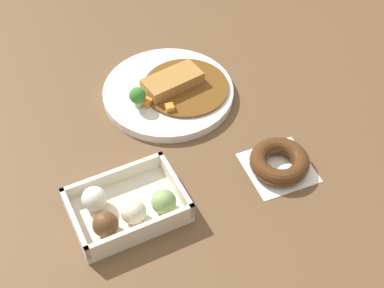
{
  "coord_description": "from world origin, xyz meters",
  "views": [
    {
      "loc": [
        -0.3,
        -0.69,
        0.78
      ],
      "look_at": [
        -0.0,
        -0.09,
        0.03
      ],
      "focal_mm": 52.22,
      "sensor_mm": 36.0,
      "label": 1
    }
  ],
  "objects": [
    {
      "name": "curry_plate",
      "position": [
        0.03,
        0.08,
        0.01
      ],
      "size": [
        0.26,
        0.26,
        0.06
      ],
      "color": "white",
      "rests_on": "ground_plane"
    },
    {
      "name": "ground_plane",
      "position": [
        0.0,
        0.0,
        0.0
      ],
      "size": [
        1.6,
        1.6,
        0.0
      ],
      "primitive_type": "plane",
      "color": "brown"
    },
    {
      "name": "donut_box",
      "position": [
        -0.16,
        -0.16,
        0.02
      ],
      "size": [
        0.19,
        0.13,
        0.05
      ],
      "color": "beige",
      "rests_on": "ground_plane"
    },
    {
      "name": "chocolate_ring_donut",
      "position": [
        0.12,
        -0.18,
        0.02
      ],
      "size": [
        0.13,
        0.13,
        0.03
      ],
      "color": "white",
      "rests_on": "ground_plane"
    }
  ]
}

